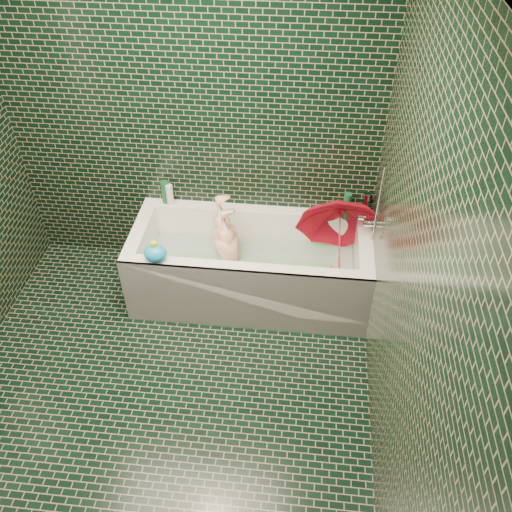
# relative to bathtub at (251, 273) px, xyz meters

# --- Properties ---
(floor) EXTENTS (2.80, 2.80, 0.00)m
(floor) POSITION_rel_bathtub_xyz_m (-0.45, -1.01, -0.21)
(floor) COLOR black
(floor) RESTS_ON ground
(wall_back) EXTENTS (2.80, 0.00, 2.80)m
(wall_back) POSITION_rel_bathtub_xyz_m (-0.45, 0.39, 1.04)
(wall_back) COLOR black
(wall_back) RESTS_ON floor
(wall_right) EXTENTS (0.00, 2.80, 2.80)m
(wall_right) POSITION_rel_bathtub_xyz_m (0.85, -1.01, 1.04)
(wall_right) COLOR black
(wall_right) RESTS_ON floor
(bathtub) EXTENTS (1.70, 0.75, 0.55)m
(bathtub) POSITION_rel_bathtub_xyz_m (0.00, 0.00, 0.00)
(bathtub) COLOR white
(bathtub) RESTS_ON floor
(bath_mat) EXTENTS (1.35, 0.47, 0.01)m
(bath_mat) POSITION_rel_bathtub_xyz_m (0.00, 0.02, -0.06)
(bath_mat) COLOR #42D52A
(bath_mat) RESTS_ON bathtub
(water) EXTENTS (1.48, 0.53, 0.00)m
(water) POSITION_rel_bathtub_xyz_m (0.00, 0.02, 0.09)
(water) COLOR silver
(water) RESTS_ON bathtub
(faucet) EXTENTS (0.18, 0.19, 0.55)m
(faucet) POSITION_rel_bathtub_xyz_m (0.81, 0.01, 0.56)
(faucet) COLOR silver
(faucet) RESTS_ON wall_right
(child) EXTENTS (1.02, 0.59, 0.29)m
(child) POSITION_rel_bathtub_xyz_m (-0.16, 0.06, 0.10)
(child) COLOR #F1B296
(child) RESTS_ON bathtub
(umbrella) EXTENTS (0.79, 0.85, 0.93)m
(umbrella) POSITION_rel_bathtub_xyz_m (0.62, 0.05, 0.34)
(umbrella) COLOR red
(umbrella) RESTS_ON bathtub
(soap_bottle_a) EXTENTS (0.12, 0.12, 0.26)m
(soap_bottle_a) POSITION_rel_bathtub_xyz_m (0.80, 0.35, 0.34)
(soap_bottle_a) COLOR white
(soap_bottle_a) RESTS_ON bathtub
(soap_bottle_b) EXTENTS (0.11, 0.11, 0.19)m
(soap_bottle_b) POSITION_rel_bathtub_xyz_m (0.80, 0.34, 0.34)
(soap_bottle_b) COLOR #591F77
(soap_bottle_b) RESTS_ON bathtub
(soap_bottle_c) EXTENTS (0.14, 0.14, 0.18)m
(soap_bottle_c) POSITION_rel_bathtub_xyz_m (0.66, 0.34, 0.34)
(soap_bottle_c) COLOR #154A26
(soap_bottle_c) RESTS_ON bathtub
(bottle_right_tall) EXTENTS (0.06, 0.06, 0.21)m
(bottle_right_tall) POSITION_rel_bathtub_xyz_m (0.66, 0.30, 0.44)
(bottle_right_tall) COLOR #154A26
(bottle_right_tall) RESTS_ON bathtub
(bottle_right_pump) EXTENTS (0.06, 0.06, 0.19)m
(bottle_right_pump) POSITION_rel_bathtub_xyz_m (0.80, 0.35, 0.43)
(bottle_right_pump) COLOR silver
(bottle_right_pump) RESTS_ON bathtub
(bottle_left_tall) EXTENTS (0.06, 0.06, 0.18)m
(bottle_left_tall) POSITION_rel_bathtub_xyz_m (-0.68, 0.35, 0.43)
(bottle_left_tall) COLOR #154A26
(bottle_left_tall) RESTS_ON bathtub
(bottle_left_short) EXTENTS (0.07, 0.07, 0.17)m
(bottle_left_short) POSITION_rel_bathtub_xyz_m (-0.64, 0.33, 0.42)
(bottle_left_short) COLOR white
(bottle_left_short) RESTS_ON bathtub
(rubber_duck) EXTENTS (0.11, 0.07, 0.09)m
(rubber_duck) POSITION_rel_bathtub_xyz_m (0.61, 0.35, 0.38)
(rubber_duck) COLOR yellow
(rubber_duck) RESTS_ON bathtub
(bath_toy) EXTENTS (0.16, 0.13, 0.15)m
(bath_toy) POSITION_rel_bathtub_xyz_m (-0.59, -0.31, 0.41)
(bath_toy) COLOR #1888D9
(bath_toy) RESTS_ON bathtub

